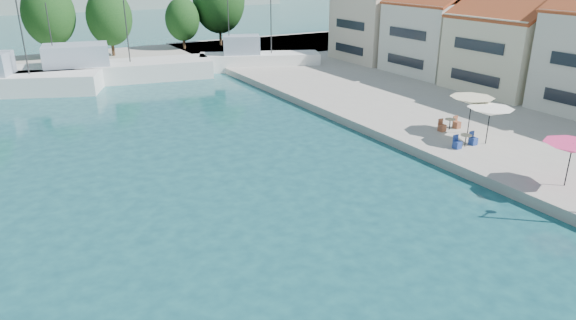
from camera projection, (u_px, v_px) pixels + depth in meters
quay_right at (519, 103)px, 43.09m from camera, size 32.00×92.00×0.60m
quay_far at (71, 65)px, 59.07m from camera, size 90.00×16.00×0.60m
building_04 at (513, 40)px, 44.75m from camera, size 9.00×8.80×9.20m
building_05 at (438, 26)px, 51.94m from camera, size 8.40×8.80×9.70m
building_06 at (381, 16)px, 59.13m from camera, size 9.00×8.80×10.20m
trawler_02 at (9, 83)px, 46.74m from camera, size 15.47×9.32×10.20m
trawler_03 at (105, 71)px, 51.92m from camera, size 20.72×8.55×10.20m
trawler_04 at (257, 60)px, 57.57m from camera, size 13.58×8.30×10.20m
tree_05 at (49, 14)px, 59.72m from camera, size 5.95×5.95×8.80m
tree_06 at (109, 17)px, 61.36m from camera, size 5.34×5.34×7.91m
tree_07 at (182, 19)px, 66.71m from camera, size 4.43×4.43×6.56m
tree_08 at (219, 0)px, 68.82m from camera, size 6.97×6.97×10.31m
umbrella_pink at (572, 148)px, 25.59m from camera, size 2.83×2.83×2.29m
umbrella_white at (490, 112)px, 31.65m from camera, size 2.82×2.82×2.33m
umbrella_cream at (472, 101)px, 33.59m from camera, size 2.87×2.87×2.48m
cafe_table_02 at (465, 142)px, 31.80m from camera, size 1.82×0.70×0.76m
cafe_table_03 at (450, 126)px, 35.02m from camera, size 1.82×0.70×0.76m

